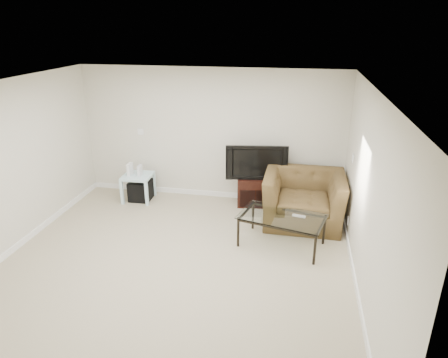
% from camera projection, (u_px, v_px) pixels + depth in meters
% --- Properties ---
extents(floor, '(5.00, 5.00, 0.00)m').
position_uv_depth(floor, '(174.00, 265.00, 5.70)').
color(floor, tan).
rests_on(floor, ground).
extents(ceiling, '(5.00, 5.00, 0.00)m').
position_uv_depth(ceiling, '(164.00, 88.00, 4.78)').
color(ceiling, white).
rests_on(ceiling, ground).
extents(wall_back, '(5.00, 0.02, 2.50)m').
position_uv_depth(wall_back, '(211.00, 135.00, 7.52)').
color(wall_back, silver).
rests_on(wall_back, ground).
extents(wall_left, '(0.02, 5.00, 2.50)m').
position_uv_depth(wall_left, '(2.00, 172.00, 5.68)').
color(wall_left, silver).
rests_on(wall_left, ground).
extents(wall_right, '(0.02, 5.00, 2.50)m').
position_uv_depth(wall_right, '(368.00, 199.00, 4.80)').
color(wall_right, silver).
rests_on(wall_right, ground).
extents(plate_back, '(0.12, 0.02, 0.12)m').
position_uv_depth(plate_back, '(141.00, 132.00, 7.76)').
color(plate_back, white).
rests_on(plate_back, wall_back).
extents(plate_right_switch, '(0.02, 0.09, 0.13)m').
position_uv_depth(plate_right_switch, '(353.00, 158.00, 6.27)').
color(plate_right_switch, white).
rests_on(plate_right_switch, wall_right).
extents(plate_right_outlet, '(0.02, 0.08, 0.12)m').
position_uv_depth(plate_right_outlet, '(348.00, 220.00, 6.34)').
color(plate_right_outlet, white).
rests_on(plate_right_outlet, wall_right).
extents(tv_stand, '(0.71, 0.53, 0.55)m').
position_uv_depth(tv_stand, '(256.00, 191.00, 7.52)').
color(tv_stand, black).
rests_on(tv_stand, floor).
extents(dvd_player, '(0.41, 0.31, 0.05)m').
position_uv_depth(dvd_player, '(256.00, 182.00, 7.42)').
color(dvd_player, black).
rests_on(dvd_player, tv_stand).
extents(television, '(1.06, 0.35, 0.64)m').
position_uv_depth(television, '(256.00, 161.00, 7.28)').
color(television, black).
rests_on(television, tv_stand).
extents(side_table, '(0.56, 0.56, 0.52)m').
position_uv_depth(side_table, '(138.00, 187.00, 7.71)').
color(side_table, silver).
rests_on(side_table, floor).
extents(subwoofer, '(0.40, 0.40, 0.40)m').
position_uv_depth(subwoofer, '(141.00, 191.00, 7.76)').
color(subwoofer, black).
rests_on(subwoofer, floor).
extents(game_console, '(0.06, 0.17, 0.24)m').
position_uv_depth(game_console, '(130.00, 169.00, 7.57)').
color(game_console, white).
rests_on(game_console, side_table).
extents(game_case, '(0.06, 0.15, 0.20)m').
position_uv_depth(game_case, '(140.00, 170.00, 7.55)').
color(game_case, silver).
rests_on(game_case, side_table).
extents(recliner, '(1.35, 0.88, 1.17)m').
position_uv_depth(recliner, '(304.00, 190.00, 6.75)').
color(recliner, brown).
rests_on(recliner, floor).
extents(coffee_table, '(1.40, 1.00, 0.50)m').
position_uv_depth(coffee_table, '(281.00, 231.00, 6.13)').
color(coffee_table, black).
rests_on(coffee_table, floor).
extents(remote, '(0.21, 0.09, 0.02)m').
position_uv_depth(remote, '(299.00, 216.00, 6.03)').
color(remote, '#B2B2B7').
rests_on(remote, coffee_table).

